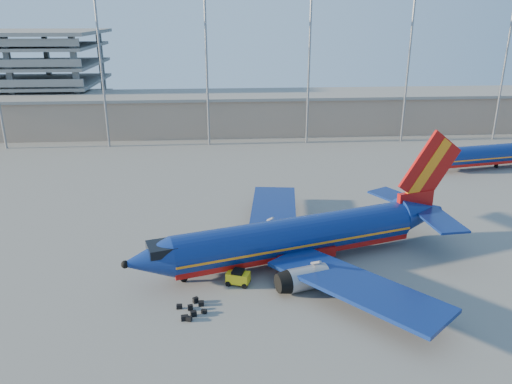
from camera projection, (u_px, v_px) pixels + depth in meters
ground at (247, 240)px, 58.77m from camera, size 220.00×220.00×0.00m
terminal_building at (276, 111)px, 112.45m from camera, size 122.00×16.00×8.50m
light_mast_row at (258, 55)px, 96.36m from camera, size 101.60×1.60×28.65m
aircraft_main at (303, 236)px, 53.10m from camera, size 37.57×35.60×13.07m
aircraft_second at (502, 153)px, 85.83m from camera, size 31.75×12.92×10.83m
baggage_tug at (238, 277)px, 48.86m from camera, size 2.56×2.04×1.60m
luggage_pile at (192, 310)px, 44.48m from camera, size 2.78×3.40×0.53m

